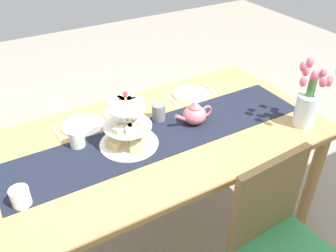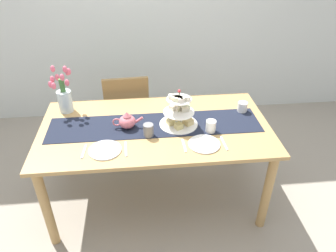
{
  "view_description": "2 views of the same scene",
  "coord_description": "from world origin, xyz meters",
  "px_view_note": "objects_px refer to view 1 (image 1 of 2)",
  "views": [
    {
      "loc": [
        0.73,
        1.35,
        1.87
      ],
      "look_at": [
        -0.04,
        0.01,
        0.81
      ],
      "focal_mm": 38.15,
      "sensor_mm": 36.0,
      "label": 1
    },
    {
      "loc": [
        -0.11,
        -2.08,
        2.13
      ],
      "look_at": [
        0.1,
        -0.06,
        0.79
      ],
      "focal_mm": 34.06,
      "sensor_mm": 36.0,
      "label": 2
    }
  ],
  "objects_px": {
    "teapot": "(195,114)",
    "knife_right": "(57,133)",
    "chair_left": "(280,242)",
    "cream_jug": "(20,197)",
    "tulip_vase": "(308,102)",
    "dinner_plate_left": "(191,94)",
    "dining_table": "(161,149)",
    "fork_right": "(108,118)",
    "knife_left": "(171,100)",
    "tiered_cake_stand": "(127,128)",
    "mug_white_text": "(77,139)",
    "dinner_plate_right": "(83,125)",
    "mug_grey": "(159,112)",
    "fork_left": "(210,89)"
  },
  "relations": [
    {
      "from": "dinner_plate_left",
      "to": "knife_left",
      "type": "height_order",
      "value": "dinner_plate_left"
    },
    {
      "from": "tiered_cake_stand",
      "to": "dinner_plate_right",
      "type": "distance_m",
      "value": 0.33
    },
    {
      "from": "dinner_plate_right",
      "to": "knife_right",
      "type": "bearing_deg",
      "value": 0.0
    },
    {
      "from": "knife_right",
      "to": "mug_white_text",
      "type": "bearing_deg",
      "value": 112.04
    },
    {
      "from": "tiered_cake_stand",
      "to": "teapot",
      "type": "height_order",
      "value": "tiered_cake_stand"
    },
    {
      "from": "tulip_vase",
      "to": "knife_right",
      "type": "xyz_separation_m",
      "value": [
        1.2,
        -0.59,
        -0.14
      ]
    },
    {
      "from": "fork_right",
      "to": "dining_table",
      "type": "bearing_deg",
      "value": 124.21
    },
    {
      "from": "cream_jug",
      "to": "mug_white_text",
      "type": "bearing_deg",
      "value": -140.38
    },
    {
      "from": "fork_right",
      "to": "teapot",
      "type": "bearing_deg",
      "value": 145.42
    },
    {
      "from": "knife_left",
      "to": "mug_white_text",
      "type": "relative_size",
      "value": 1.79
    },
    {
      "from": "cream_jug",
      "to": "mug_grey",
      "type": "height_order",
      "value": "mug_grey"
    },
    {
      "from": "tulip_vase",
      "to": "dinner_plate_left",
      "type": "distance_m",
      "value": 0.7
    },
    {
      "from": "mug_white_text",
      "to": "dinner_plate_right",
      "type": "bearing_deg",
      "value": -116.63
    },
    {
      "from": "cream_jug",
      "to": "dinner_plate_right",
      "type": "bearing_deg",
      "value": -133.38
    },
    {
      "from": "chair_left",
      "to": "knife_right",
      "type": "relative_size",
      "value": 5.35
    },
    {
      "from": "cream_jug",
      "to": "knife_right",
      "type": "bearing_deg",
      "value": -121.3
    },
    {
      "from": "dining_table",
      "to": "teapot",
      "type": "xyz_separation_m",
      "value": [
        -0.21,
        0.0,
        0.16
      ]
    },
    {
      "from": "dinner_plate_right",
      "to": "dining_table",
      "type": "bearing_deg",
      "value": 140.23
    },
    {
      "from": "fork_left",
      "to": "fork_right",
      "type": "height_order",
      "value": "same"
    },
    {
      "from": "tulip_vase",
      "to": "fork_right",
      "type": "bearing_deg",
      "value": -32.79
    },
    {
      "from": "teapot",
      "to": "fork_left",
      "type": "distance_m",
      "value": 0.41
    },
    {
      "from": "teapot",
      "to": "tulip_vase",
      "type": "height_order",
      "value": "tulip_vase"
    },
    {
      "from": "tiered_cake_stand",
      "to": "mug_white_text",
      "type": "relative_size",
      "value": 3.2
    },
    {
      "from": "tiered_cake_stand",
      "to": "fork_right",
      "type": "xyz_separation_m",
      "value": [
        0.0,
        -0.28,
        -0.1
      ]
    },
    {
      "from": "teapot",
      "to": "tulip_vase",
      "type": "distance_m",
      "value": 0.6
    },
    {
      "from": "tiered_cake_stand",
      "to": "knife_left",
      "type": "bearing_deg",
      "value": -145.84
    },
    {
      "from": "knife_left",
      "to": "chair_left",
      "type": "bearing_deg",
      "value": 90.88
    },
    {
      "from": "mug_grey",
      "to": "dining_table",
      "type": "bearing_deg",
      "value": 65.82
    },
    {
      "from": "chair_left",
      "to": "mug_white_text",
      "type": "distance_m",
      "value": 1.09
    },
    {
      "from": "dining_table",
      "to": "fork_right",
      "type": "relative_size",
      "value": 11.93
    },
    {
      "from": "dining_table",
      "to": "teapot",
      "type": "distance_m",
      "value": 0.27
    },
    {
      "from": "dining_table",
      "to": "mug_white_text",
      "type": "xyz_separation_m",
      "value": [
        0.41,
        -0.12,
        0.15
      ]
    },
    {
      "from": "tiered_cake_stand",
      "to": "teapot",
      "type": "xyz_separation_m",
      "value": [
        -0.4,
        -0.0,
        -0.05
      ]
    },
    {
      "from": "teapot",
      "to": "knife_left",
      "type": "distance_m",
      "value": 0.28
    },
    {
      "from": "dinner_plate_left",
      "to": "dinner_plate_right",
      "type": "bearing_deg",
      "value": 0.0
    },
    {
      "from": "dinner_plate_left",
      "to": "fork_right",
      "type": "xyz_separation_m",
      "value": [
        0.56,
        0.0,
        -0.0
      ]
    },
    {
      "from": "cream_jug",
      "to": "dinner_plate_right",
      "type": "height_order",
      "value": "cream_jug"
    },
    {
      "from": "tulip_vase",
      "to": "dinner_plate_left",
      "type": "bearing_deg",
      "value": -58.88
    },
    {
      "from": "dining_table",
      "to": "mug_grey",
      "type": "bearing_deg",
      "value": -114.18
    },
    {
      "from": "tulip_vase",
      "to": "cream_jug",
      "type": "height_order",
      "value": "tulip_vase"
    },
    {
      "from": "chair_left",
      "to": "cream_jug",
      "type": "relative_size",
      "value": 10.71
    },
    {
      "from": "chair_left",
      "to": "mug_white_text",
      "type": "xyz_separation_m",
      "value": [
        0.65,
        -0.82,
        0.31
      ]
    },
    {
      "from": "tiered_cake_stand",
      "to": "mug_white_text",
      "type": "xyz_separation_m",
      "value": [
        0.23,
        -0.12,
        -0.06
      ]
    },
    {
      "from": "dinner_plate_left",
      "to": "dinner_plate_right",
      "type": "relative_size",
      "value": 1.0
    },
    {
      "from": "dining_table",
      "to": "dinner_plate_left",
      "type": "height_order",
      "value": "dinner_plate_left"
    },
    {
      "from": "teapot",
      "to": "knife_right",
      "type": "distance_m",
      "value": 0.75
    },
    {
      "from": "fork_right",
      "to": "knife_right",
      "type": "relative_size",
      "value": 0.88
    },
    {
      "from": "cream_jug",
      "to": "fork_right",
      "type": "distance_m",
      "value": 0.7
    },
    {
      "from": "tiered_cake_stand",
      "to": "dinner_plate_left",
      "type": "height_order",
      "value": "tiered_cake_stand"
    },
    {
      "from": "dinner_plate_left",
      "to": "dinner_plate_right",
      "type": "height_order",
      "value": "same"
    }
  ]
}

